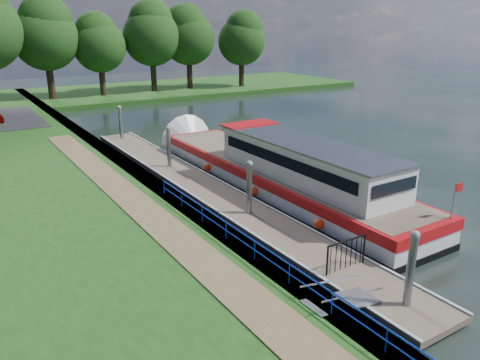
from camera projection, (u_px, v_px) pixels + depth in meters
ground at (392, 308)px, 15.30m from camera, size 160.00×160.00×0.00m
bank_edge at (146, 185)px, 25.89m from camera, size 1.10×90.00×0.78m
far_bank at (145, 91)px, 62.96m from camera, size 60.00×18.00×0.60m
footpath at (167, 229)px, 19.21m from camera, size 1.60×40.00×0.05m
blue_fence at (271, 256)px, 15.89m from camera, size 0.04×18.04×0.72m
pontoon at (204, 190)px, 25.65m from camera, size 2.50×30.00×0.56m
mooring_piles at (203, 171)px, 25.31m from camera, size 0.30×27.30×3.55m
gangway at (341, 301)px, 14.56m from camera, size 2.58×1.00×0.92m
gate_panel at (346, 250)px, 16.70m from camera, size 1.85×0.05×1.15m
barge at (271, 170)px, 26.17m from camera, size 4.36×21.15×4.78m
horizon_trees at (34, 33)px, 50.96m from camera, size 54.38×10.03×12.87m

